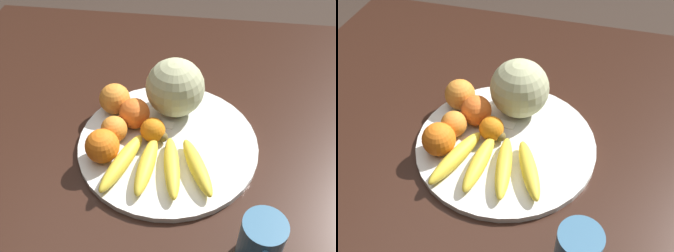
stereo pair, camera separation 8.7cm
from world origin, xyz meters
TOP-DOWN VIEW (x-y plane):
  - kitchen_table at (0.00, 0.00)m, footprint 1.23×1.15m
  - fruit_bowl at (-0.06, 0.04)m, footprint 0.41×0.41m
  - melon at (-0.06, -0.07)m, footprint 0.14×0.14m
  - banana_bunch at (-0.05, 0.12)m, footprint 0.25×0.19m
  - orange_front_left at (0.07, 0.04)m, footprint 0.06×0.06m
  - orange_front_right at (0.03, -0.01)m, footprint 0.07×0.07m
  - orange_mid_center at (0.08, 0.10)m, footprint 0.08×0.08m
  - orange_back_left at (-0.02, 0.03)m, footprint 0.06×0.06m
  - orange_back_right at (0.09, -0.05)m, footprint 0.08×0.08m
  - produce_tag at (-0.03, -0.02)m, footprint 0.07×0.03m
  - ceramic_mug at (-0.25, 0.29)m, footprint 0.08×0.12m

SIDE VIEW (x-z plane):
  - kitchen_table at x=0.00m, z-range 0.28..1.02m
  - fruit_bowl at x=-0.06m, z-range 0.75..0.76m
  - produce_tag at x=-0.03m, z-range 0.76..0.76m
  - banana_bunch at x=-0.05m, z-range 0.76..0.79m
  - orange_back_left at x=-0.02m, z-range 0.76..0.82m
  - orange_front_left at x=0.07m, z-range 0.76..0.82m
  - orange_front_right at x=0.03m, z-range 0.76..0.83m
  - orange_mid_center at x=0.08m, z-range 0.76..0.84m
  - orange_back_right at x=0.09m, z-range 0.76..0.84m
  - ceramic_mug at x=-0.25m, z-range 0.74..0.85m
  - melon at x=-0.06m, z-range 0.76..0.90m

